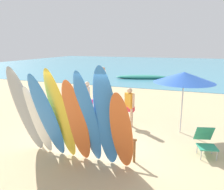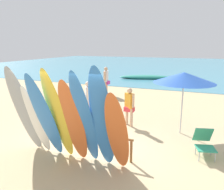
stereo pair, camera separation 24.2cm
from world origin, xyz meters
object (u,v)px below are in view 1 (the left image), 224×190
surfboard_blue_2 (48,118)px  surfboard_yellow_3 (61,117)px  surfboard_orange_7 (122,134)px  beachgoer_photographing (103,79)px  beachgoer_near_rack (129,104)px  beach_chair_red (205,140)px  surfboard_white_1 (38,122)px  distant_boat (142,77)px  surfboard_orange_4 (77,123)px  surfboard_grey_0 (26,112)px  beachgoer_by_water (87,97)px  surfboard_rack (83,136)px  beach_umbrella (184,77)px  surfboard_blue_5 (89,121)px  surfboard_blue_6 (106,121)px

surfboard_blue_2 → surfboard_yellow_3: bearing=14.7°
surfboard_orange_7 → beachgoer_photographing: bearing=113.9°
beachgoer_near_rack → beach_chair_red: 3.09m
surfboard_white_1 → distant_boat: bearing=97.2°
surfboard_orange_7 → beachgoer_near_rack: size_ratio=1.56×
surfboard_orange_4 → surfboard_orange_7: size_ratio=1.06×
surfboard_grey_0 → surfboard_yellow_3: (1.09, -0.00, -0.00)m
beachgoer_near_rack → distant_boat: size_ratio=0.31×
surfboard_white_1 → beachgoer_by_water: surfboard_white_1 is taller
surfboard_yellow_3 → surfboard_orange_7: bearing=3.5°
beachgoer_photographing → distant_boat: 7.41m
surfboard_white_1 → surfboard_orange_7: surfboard_orange_7 is taller
surfboard_grey_0 → surfboard_blue_2: (0.74, -0.07, -0.06)m
surfboard_orange_4 → beach_chair_red: surfboard_orange_4 is taller
surfboard_grey_0 → beach_chair_red: (4.66, 1.85, -0.88)m
surfboard_rack → surfboard_yellow_3: 1.07m
surfboard_rack → surfboard_orange_4: 0.95m
surfboard_white_1 → beach_umbrella: beach_umbrella is taller
surfboard_white_1 → beach_chair_red: 4.74m
surfboard_blue_5 → surfboard_blue_6: bearing=3.8°
beachgoer_near_rack → surfboard_rack: bearing=112.9°
surfboard_white_1 → beachgoer_photographing: surfboard_white_1 is taller
beachgoer_photographing → surfboard_yellow_3: bearing=-175.8°
surfboard_blue_5 → beach_umbrella: size_ratio=1.25×
surfboard_orange_7 → beachgoer_near_rack: surfboard_orange_7 is taller
beach_umbrella → distant_boat: 12.85m
surfboard_orange_7 → surfboard_blue_6: bearing=174.8°
surfboard_blue_2 → surfboard_orange_7: bearing=4.8°
surfboard_orange_4 → beachgoer_near_rack: size_ratio=1.65×
surfboard_blue_6 → beachgoer_photographing: size_ratio=1.61×
surfboard_blue_5 → distant_boat: surfboard_blue_5 is taller
surfboard_white_1 → surfboard_rack: bearing=37.5°
surfboard_blue_5 → distant_boat: bearing=100.4°
surfboard_yellow_3 → surfboard_orange_7: (1.63, -0.02, -0.22)m
surfboard_white_1 → surfboard_blue_5: size_ratio=0.81×
surfboard_grey_0 → surfboard_orange_4: (1.53, 0.03, -0.13)m
surfboard_blue_5 → beachgoer_by_water: 4.06m
surfboard_white_1 → surfboard_blue_2: 0.48m
surfboard_yellow_3 → surfboard_blue_5: size_ratio=1.00×
distant_boat → surfboard_blue_5: bearing=-82.5°
beachgoer_by_water → distant_boat: bearing=-31.5°
surfboard_blue_5 → surfboard_orange_7: (0.85, -0.02, -0.21)m
beachgoer_photographing → surfboard_blue_6: bearing=-167.9°
beachgoer_near_rack → distant_boat: beachgoer_near_rack is taller
surfboard_white_1 → surfboard_blue_6: 2.04m
surfboard_blue_6 → beachgoer_near_rack: (-0.35, 3.32, -0.49)m
surfboard_orange_4 → distant_boat: 15.43m
surfboard_blue_6 → beachgoer_photographing: (-3.34, 8.02, -0.34)m
beachgoer_photographing → distant_boat: bearing=-17.3°
surfboard_orange_4 → distant_boat: (-1.66, 15.30, -1.00)m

